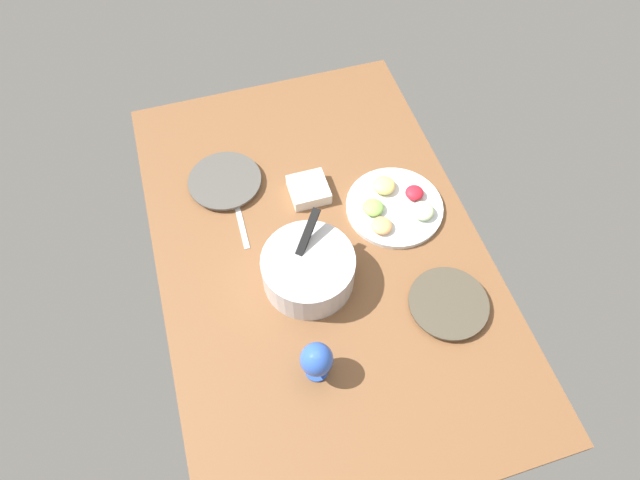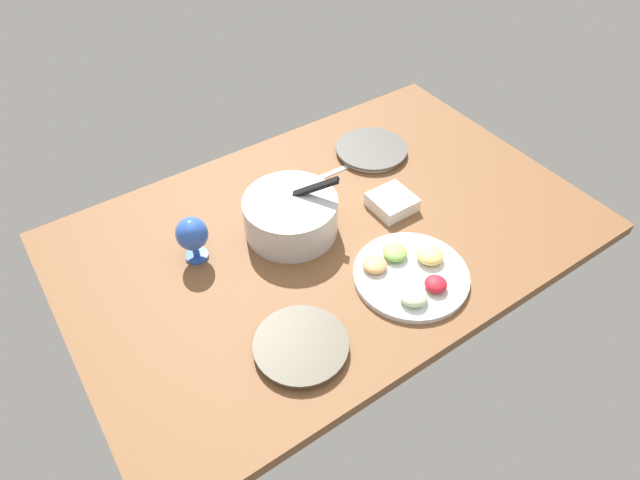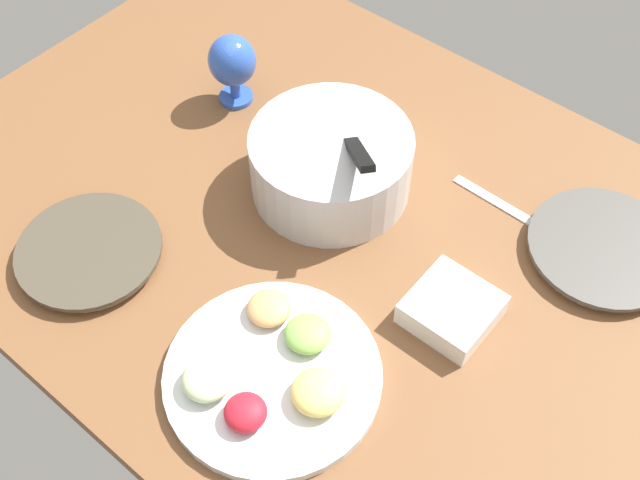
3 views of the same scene
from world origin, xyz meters
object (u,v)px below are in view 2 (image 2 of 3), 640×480
at_px(fruit_platter, 411,273).
at_px(square_bowl_white, 392,202).
at_px(mixing_bowl, 291,214).
at_px(dinner_plate_left, 301,346).
at_px(dinner_plate_right, 371,150).
at_px(hurricane_glass_blue, 192,235).

distance_m(fruit_platter, square_bowl_white, 0.30).
bearing_deg(square_bowl_white, mixing_bowl, 163.73).
relative_size(dinner_plate_left, fruit_platter, 0.74).
xyz_separation_m(dinner_plate_right, square_bowl_white, (-0.13, -0.27, 0.01)).
bearing_deg(fruit_platter, dinner_plate_left, -176.23).
bearing_deg(square_bowl_white, fruit_platter, -119.09).
distance_m(dinner_plate_left, square_bowl_white, 0.60).
relative_size(dinner_plate_right, square_bowl_white, 1.98).
xyz_separation_m(mixing_bowl, fruit_platter, (0.18, -0.35, -0.05)).
height_order(mixing_bowl, hurricane_glass_blue, mixing_bowl).
bearing_deg(dinner_plate_left, square_bowl_white, 28.26).
height_order(dinner_plate_right, mixing_bowl, mixing_bowl).
height_order(dinner_plate_left, fruit_platter, fruit_platter).
distance_m(fruit_platter, hurricane_glass_blue, 0.63).
bearing_deg(dinner_plate_right, hurricane_glass_blue, -171.19).
bearing_deg(mixing_bowl, fruit_platter, -63.54).
distance_m(mixing_bowl, square_bowl_white, 0.34).
relative_size(mixing_bowl, hurricane_glass_blue, 1.94).
bearing_deg(fruit_platter, hurricane_glass_blue, 138.41).
distance_m(dinner_plate_right, fruit_platter, 0.60).
bearing_deg(mixing_bowl, hurricane_glass_blue, 168.29).
xyz_separation_m(dinner_plate_right, hurricane_glass_blue, (-0.74, -0.11, 0.08)).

